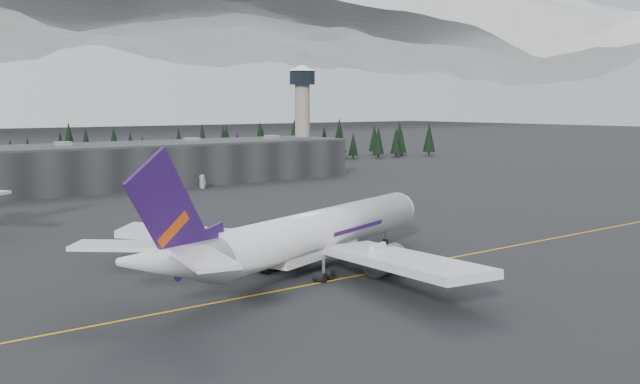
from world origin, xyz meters
TOP-DOWN VIEW (x-y plane):
  - ground at (0.00, 0.00)m, footprint 1400.00×1400.00m
  - taxiline at (0.00, -2.00)m, footprint 400.00×0.40m
  - terminal at (0.00, 125.00)m, footprint 160.00×30.00m
  - control_tower at (75.00, 128.00)m, footprint 10.00×10.00m
  - treeline at (0.00, 162.00)m, footprint 360.00×20.00m
  - jet_main at (-16.01, 3.41)m, footprint 64.00×57.47m
  - gse_vehicle_b at (22.84, 105.09)m, footprint 4.37×2.66m

SIDE VIEW (x-z plane):
  - ground at x=0.00m, z-range 0.00..0.00m
  - taxiline at x=0.00m, z-range 0.00..0.02m
  - gse_vehicle_b at x=22.84m, z-range 0.00..1.39m
  - jet_main at x=-16.01m, z-range -4.23..15.16m
  - terminal at x=0.00m, z-range 0.00..12.60m
  - treeline at x=0.00m, z-range 0.00..15.00m
  - control_tower at x=75.00m, z-range 4.56..42.26m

